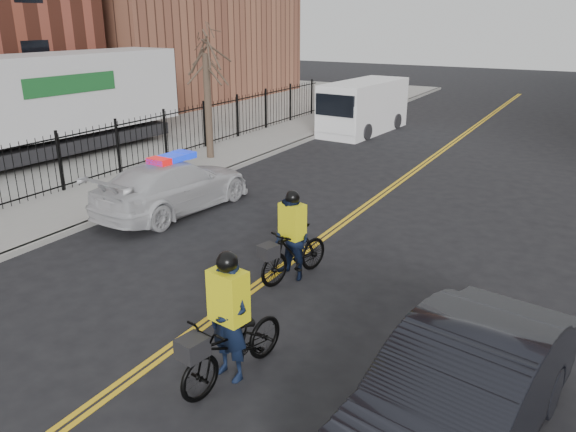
{
  "coord_description": "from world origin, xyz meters",
  "views": [
    {
      "loc": [
        5.95,
        -7.54,
        5.46
      ],
      "look_at": [
        0.17,
        2.61,
        1.3
      ],
      "focal_mm": 35.0,
      "sensor_mm": 36.0,
      "label": 1
    }
  ],
  "objects_px": {
    "cargo_van": "(362,108)",
    "cyclist_near": "(229,335)",
    "cyclist_far": "(292,244)",
    "semi_trailer": "(28,104)",
    "police_cruiser": "(174,185)",
    "dark_sedan": "(458,397)"
  },
  "relations": [
    {
      "from": "semi_trailer",
      "to": "cyclist_near",
      "type": "xyz_separation_m",
      "value": [
        14.72,
        -7.67,
        -1.58
      ]
    },
    {
      "from": "dark_sedan",
      "to": "cyclist_far",
      "type": "relative_size",
      "value": 2.45
    },
    {
      "from": "dark_sedan",
      "to": "cyclist_near",
      "type": "distance_m",
      "value": 3.52
    },
    {
      "from": "cyclist_near",
      "to": "cyclist_far",
      "type": "xyz_separation_m",
      "value": [
        -0.92,
        3.65,
        0.04
      ]
    },
    {
      "from": "dark_sedan",
      "to": "cyclist_far",
      "type": "height_order",
      "value": "cyclist_far"
    },
    {
      "from": "cargo_van",
      "to": "cyclist_near",
      "type": "relative_size",
      "value": 2.63
    },
    {
      "from": "dark_sedan",
      "to": "cargo_van",
      "type": "xyz_separation_m",
      "value": [
        -9.52,
        19.72,
        0.38
      ]
    },
    {
      "from": "dark_sedan",
      "to": "cyclist_far",
      "type": "distance_m",
      "value": 5.66
    },
    {
      "from": "dark_sedan",
      "to": "cyclist_far",
      "type": "xyz_separation_m",
      "value": [
        -4.43,
        3.53,
        -0.04
      ]
    },
    {
      "from": "cyclist_far",
      "to": "semi_trailer",
      "type": "bearing_deg",
      "value": 179.14
    },
    {
      "from": "cargo_van",
      "to": "cyclist_far",
      "type": "distance_m",
      "value": 16.98
    },
    {
      "from": "semi_trailer",
      "to": "cargo_van",
      "type": "bearing_deg",
      "value": 58.43
    },
    {
      "from": "dark_sedan",
      "to": "cyclist_near",
      "type": "relative_size",
      "value": 2.2
    },
    {
      "from": "police_cruiser",
      "to": "cyclist_near",
      "type": "xyz_separation_m",
      "value": [
        6.18,
        -5.92,
        -0.01
      ]
    },
    {
      "from": "police_cruiser",
      "to": "cargo_van",
      "type": "bearing_deg",
      "value": -86.93
    },
    {
      "from": "cargo_van",
      "to": "cyclist_near",
      "type": "bearing_deg",
      "value": -68.84
    },
    {
      "from": "police_cruiser",
      "to": "cyclist_near",
      "type": "height_order",
      "value": "cyclist_near"
    },
    {
      "from": "cargo_van",
      "to": "cyclist_near",
      "type": "height_order",
      "value": "cargo_van"
    },
    {
      "from": "dark_sedan",
      "to": "semi_trailer",
      "type": "relative_size",
      "value": 0.38
    },
    {
      "from": "cyclist_near",
      "to": "cyclist_far",
      "type": "relative_size",
      "value": 1.12
    },
    {
      "from": "police_cruiser",
      "to": "dark_sedan",
      "type": "relative_size",
      "value": 1.06
    },
    {
      "from": "cargo_van",
      "to": "semi_trailer",
      "type": "relative_size",
      "value": 0.46
    }
  ]
}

